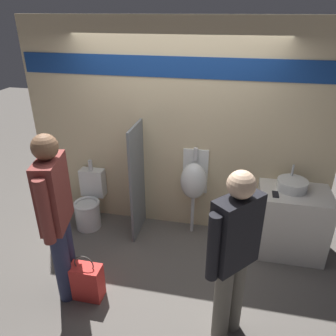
% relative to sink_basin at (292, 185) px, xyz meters
% --- Properties ---
extents(ground_plane, '(16.00, 16.00, 0.00)m').
position_rel_sink_basin_xyz_m(ground_plane, '(-1.45, -0.34, -0.90)').
color(ground_plane, '#5B5651').
extents(display_wall, '(3.91, 0.07, 2.70)m').
position_rel_sink_basin_xyz_m(display_wall, '(-1.45, 0.26, 0.46)').
color(display_wall, beige).
rests_on(display_wall, ground_plane).
extents(sink_counter, '(0.81, 0.57, 0.84)m').
position_rel_sink_basin_xyz_m(sink_counter, '(0.05, -0.06, -0.48)').
color(sink_counter, silver).
rests_on(sink_counter, ground_plane).
extents(sink_basin, '(0.35, 0.35, 0.26)m').
position_rel_sink_basin_xyz_m(sink_basin, '(0.00, 0.00, 0.00)').
color(sink_basin, silver).
rests_on(sink_basin, sink_counter).
extents(cell_phone, '(0.07, 0.14, 0.01)m').
position_rel_sink_basin_xyz_m(cell_phone, '(-0.19, -0.17, -0.06)').
color(cell_phone, black).
rests_on(cell_phone, sink_counter).
extents(divider_near_counter, '(0.03, 0.55, 1.51)m').
position_rel_sink_basin_xyz_m(divider_near_counter, '(-1.88, -0.05, -0.15)').
color(divider_near_counter, slate).
rests_on(divider_near_counter, ground_plane).
extents(urinal_near_counter, '(0.34, 0.29, 1.19)m').
position_rel_sink_basin_xyz_m(urinal_near_counter, '(-1.17, 0.09, -0.13)').
color(urinal_near_counter, silver).
rests_on(urinal_near_counter, ground_plane).
extents(toilet, '(0.36, 0.52, 0.91)m').
position_rel_sink_basin_xyz_m(toilet, '(-2.59, -0.04, -0.58)').
color(toilet, silver).
rests_on(toilet, ground_plane).
extents(person_in_vest, '(0.42, 0.47, 1.69)m').
position_rel_sink_basin_xyz_m(person_in_vest, '(-0.63, -1.39, 0.03)').
color(person_in_vest, '#666056').
rests_on(person_in_vest, ground_plane).
extents(person_with_lanyard, '(0.30, 0.61, 1.80)m').
position_rel_sink_basin_xyz_m(person_with_lanyard, '(-2.31, -1.25, 0.09)').
color(person_with_lanyard, '#282D4C').
rests_on(person_with_lanyard, ground_plane).
extents(shopping_bag, '(0.33, 0.18, 0.54)m').
position_rel_sink_basin_xyz_m(shopping_bag, '(-2.08, -1.28, -0.70)').
color(shopping_bag, red).
rests_on(shopping_bag, ground_plane).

